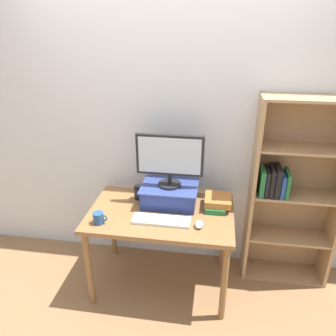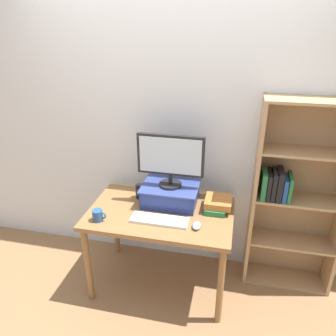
{
  "view_description": "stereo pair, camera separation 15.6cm",
  "coord_description": "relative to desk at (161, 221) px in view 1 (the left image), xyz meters",
  "views": [
    {
      "loc": [
        0.39,
        -2.19,
        2.15
      ],
      "look_at": [
        0.05,
        0.06,
        1.09
      ],
      "focal_mm": 35.0,
      "sensor_mm": 36.0,
      "label": 1
    },
    {
      "loc": [
        0.55,
        -2.16,
        2.15
      ],
      "look_at": [
        0.05,
        0.06,
        1.09
      ],
      "focal_mm": 35.0,
      "sensor_mm": 36.0,
      "label": 2
    }
  ],
  "objects": [
    {
      "name": "riser_box",
      "position": [
        0.05,
        0.15,
        0.17
      ],
      "size": [
        0.46,
        0.36,
        0.16
      ],
      "color": "navy",
      "rests_on": "desk"
    },
    {
      "name": "desk",
      "position": [
        0.0,
        0.0,
        0.0
      ],
      "size": [
        1.15,
        0.72,
        0.73
      ],
      "color": "olive",
      "rests_on": "ground_plane"
    },
    {
      "name": "keyboard",
      "position": [
        0.03,
        -0.14,
        0.1
      ],
      "size": [
        0.44,
        0.14,
        0.02
      ],
      "color": "silver",
      "rests_on": "desk"
    },
    {
      "name": "ground_plane",
      "position": [
        0.0,
        0.0,
        -0.65
      ],
      "size": [
        12.0,
        12.0,
        0.0
      ],
      "primitive_type": "plane",
      "color": "olive"
    },
    {
      "name": "back_wall",
      "position": [
        0.0,
        0.46,
        0.65
      ],
      "size": [
        7.0,
        0.08,
        2.6
      ],
      "color": "silver",
      "rests_on": "ground_plane"
    },
    {
      "name": "book_stack",
      "position": [
        0.44,
        0.13,
        0.14
      ],
      "size": [
        0.21,
        0.25,
        0.1
      ],
      "color": "#236B38",
      "rests_on": "desk"
    },
    {
      "name": "computer_monitor",
      "position": [
        0.05,
        0.15,
        0.49
      ],
      "size": [
        0.54,
        0.18,
        0.43
      ],
      "color": "black",
      "rests_on": "riser_box"
    },
    {
      "name": "computer_mouse",
      "position": [
        0.31,
        -0.16,
        0.11
      ],
      "size": [
        0.06,
        0.1,
        0.04
      ],
      "color": "#99999E",
      "rests_on": "desk"
    },
    {
      "name": "bookshelf_unit",
      "position": [
        1.04,
        0.3,
        0.19
      ],
      "size": [
        0.72,
        0.28,
        1.63
      ],
      "color": "tan",
      "rests_on": "ground_plane"
    },
    {
      "name": "desk_speaker",
      "position": [
        -0.23,
        0.17,
        0.15
      ],
      "size": [
        0.07,
        0.07,
        0.12
      ],
      "color": "black",
      "rests_on": "desk"
    },
    {
      "name": "coffee_mug",
      "position": [
        -0.43,
        -0.23,
        0.13
      ],
      "size": [
        0.11,
        0.08,
        0.09
      ],
      "color": "#234C84",
      "rests_on": "desk"
    }
  ]
}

